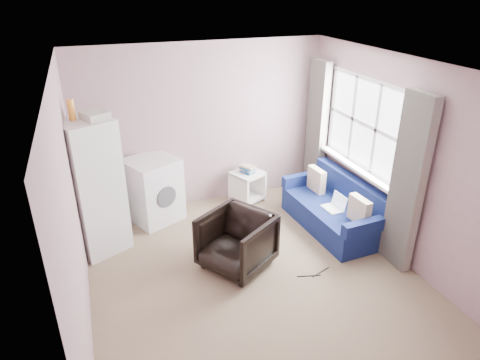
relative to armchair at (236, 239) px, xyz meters
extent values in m
cube|color=#887359|center=(0.13, -0.23, -0.40)|extent=(3.80, 4.20, 0.02)
cube|color=silver|center=(0.13, -0.23, 2.12)|extent=(3.80, 4.20, 0.02)
cube|color=#AA868D|center=(0.13, 1.88, 0.86)|extent=(3.80, 0.02, 2.50)
cube|color=#AA868D|center=(0.13, -2.34, 0.86)|extent=(3.80, 0.02, 2.50)
cube|color=#AA868D|center=(-1.78, -0.23, 0.86)|extent=(0.02, 4.20, 2.50)
cube|color=#AA868D|center=(2.04, -0.23, 0.86)|extent=(0.02, 4.20, 2.50)
cube|color=white|center=(2.02, 0.47, 1.11)|extent=(0.01, 1.60, 1.20)
imported|color=black|center=(0.00, 0.00, 0.00)|extent=(1.02, 1.03, 0.79)
cube|color=silver|center=(-1.57, 1.03, 0.50)|extent=(0.81, 0.81, 1.78)
cube|color=#47474E|center=(-1.29, 1.16, 0.27)|extent=(0.25, 0.52, 0.02)
cube|color=#47474E|center=(-1.37, 1.36, 0.78)|extent=(0.03, 0.04, 0.51)
cube|color=white|center=(-1.27, 1.13, 0.85)|extent=(0.19, 0.39, 0.61)
cylinder|color=#F89B31|center=(-1.66, 1.04, 1.51)|extent=(0.11, 0.11, 0.24)
cube|color=#BABBB0|center=(-1.41, 0.99, 1.43)|extent=(0.37, 0.39, 0.09)
cube|color=silver|center=(-0.75, 1.55, 0.08)|extent=(0.89, 0.89, 0.95)
cube|color=#47474E|center=(-0.74, 1.53, 0.52)|extent=(0.82, 0.81, 0.06)
cylinder|color=#47474E|center=(-0.61, 1.24, 0.09)|extent=(0.29, 0.15, 0.31)
cube|color=white|center=(0.76, 1.62, 0.07)|extent=(0.59, 0.59, 0.04)
cube|color=white|center=(0.76, 1.62, -0.33)|extent=(0.59, 0.59, 0.04)
cube|color=white|center=(0.58, 1.54, -0.15)|extent=(0.22, 0.42, 0.49)
cube|color=white|center=(0.95, 1.70, -0.15)|extent=(0.22, 0.42, 0.49)
cube|color=#1F4F83|center=(0.76, 1.62, 0.11)|extent=(0.22, 0.26, 0.03)
cube|color=tan|center=(0.77, 1.63, 0.14)|extent=(0.23, 0.26, 0.03)
cube|color=#1F4F83|center=(0.75, 1.62, 0.17)|extent=(0.21, 0.25, 0.03)
cube|color=tan|center=(0.77, 1.62, 0.20)|extent=(0.24, 0.26, 0.03)
cube|color=navy|center=(1.60, 0.41, -0.22)|extent=(0.85, 1.64, 0.36)
cube|color=navy|center=(1.90, 0.43, 0.16)|extent=(0.26, 1.60, 0.39)
cube|color=navy|center=(1.65, -0.36, 0.05)|extent=(0.76, 0.17, 0.18)
cube|color=navy|center=(1.55, 1.18, 0.05)|extent=(0.76, 0.17, 0.18)
cube|color=beige|center=(1.67, -0.10, 0.14)|extent=(0.13, 0.36, 0.36)
cube|color=beige|center=(1.61, 0.93, 0.14)|extent=(0.13, 0.36, 0.36)
cube|color=white|center=(1.53, 0.32, -0.03)|extent=(0.22, 0.30, 0.02)
cube|color=silver|center=(1.64, 0.32, 0.07)|extent=(0.07, 0.30, 0.19)
cube|color=white|center=(1.95, 0.47, 0.48)|extent=(0.14, 1.70, 0.04)
cube|color=white|center=(2.00, 0.47, 0.51)|extent=(0.02, 1.68, 0.05)
cube|color=white|center=(2.00, 0.47, 1.11)|extent=(0.02, 1.68, 0.05)
cube|color=white|center=(2.00, 0.47, 1.71)|extent=(0.02, 1.68, 0.05)
cube|color=white|center=(2.00, -0.33, 1.11)|extent=(0.02, 0.05, 1.20)
cube|color=white|center=(2.00, 0.21, 1.11)|extent=(0.02, 0.05, 1.20)
cube|color=white|center=(2.00, 0.74, 1.11)|extent=(0.02, 0.05, 1.20)
cube|color=white|center=(2.00, 1.27, 1.11)|extent=(0.02, 0.05, 1.20)
cube|color=beige|center=(1.91, -0.61, 0.71)|extent=(0.12, 0.46, 2.18)
cube|color=beige|center=(1.91, 1.55, 0.71)|extent=(0.12, 0.46, 2.18)
cylinder|color=black|center=(0.93, -0.49, -0.39)|extent=(0.28, 0.11, 0.01)
cylinder|color=black|center=(0.75, -0.50, -0.39)|extent=(0.29, 0.09, 0.01)
camera|label=1|loc=(-1.47, -4.17, 2.88)|focal=32.00mm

